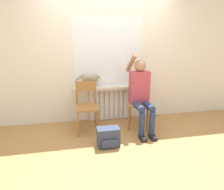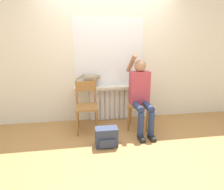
{
  "view_description": "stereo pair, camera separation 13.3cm",
  "coord_description": "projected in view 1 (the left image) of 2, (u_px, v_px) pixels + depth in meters",
  "views": [
    {
      "loc": [
        -0.65,
        -2.45,
        1.52
      ],
      "look_at": [
        0.0,
        0.81,
        0.62
      ],
      "focal_mm": 30.0,
      "sensor_mm": 36.0,
      "label": 1
    },
    {
      "loc": [
        -0.52,
        -2.47,
        1.52
      ],
      "look_at": [
        0.0,
        0.81,
        0.62
      ],
      "focal_mm": 30.0,
      "sensor_mm": 36.0,
      "label": 2
    }
  ],
  "objects": [
    {
      "name": "ground_plane",
      "position": [
        122.0,
        148.0,
        2.84
      ],
      "size": [
        12.0,
        12.0,
        0.0
      ],
      "primitive_type": "plane",
      "color": "#B27F47"
    },
    {
      "name": "wall_with_window",
      "position": [
        108.0,
        53.0,
        3.65
      ],
      "size": [
        7.0,
        0.06,
        2.7
      ],
      "color": "white",
      "rests_on": "ground_plane"
    },
    {
      "name": "radiator",
      "position": [
        109.0,
        104.0,
        3.84
      ],
      "size": [
        0.8,
        0.08,
        0.68
      ],
      "color": "white",
      "rests_on": "ground_plane"
    },
    {
      "name": "windowsill",
      "position": [
        109.0,
        87.0,
        3.67
      ],
      "size": [
        1.4,
        0.25,
        0.05
      ],
      "color": "beige",
      "rests_on": "radiator"
    },
    {
      "name": "window_glass",
      "position": [
        108.0,
        53.0,
        3.61
      ],
      "size": [
        1.34,
        0.01,
        1.28
      ],
      "color": "white",
      "rests_on": "windowsill"
    },
    {
      "name": "chair_left",
      "position": [
        87.0,
        106.0,
        3.28
      ],
      "size": [
        0.39,
        0.39,
        0.91
      ],
      "rotation": [
        0.0,
        0.0,
        -0.01
      ],
      "color": "#9E6B38",
      "rests_on": "ground_plane"
    },
    {
      "name": "chair_right",
      "position": [
        139.0,
        103.0,
        3.47
      ],
      "size": [
        0.49,
        0.49,
        0.91
      ],
      "rotation": [
        0.0,
        0.0,
        -0.37
      ],
      "color": "#9E6B38",
      "rests_on": "ground_plane"
    },
    {
      "name": "person",
      "position": [
        141.0,
        92.0,
        3.3
      ],
      "size": [
        0.36,
        0.98,
        1.39
      ],
      "color": "navy",
      "rests_on": "ground_plane"
    },
    {
      "name": "cat",
      "position": [
        90.0,
        79.0,
        3.59
      ],
      "size": [
        0.48,
        0.13,
        0.25
      ],
      "color": "#9E896B",
      "rests_on": "windowsill"
    },
    {
      "name": "backpack",
      "position": [
        108.0,
        137.0,
        2.87
      ],
      "size": [
        0.34,
        0.22,
        0.29
      ],
      "color": "#333D56",
      "rests_on": "ground_plane"
    }
  ]
}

